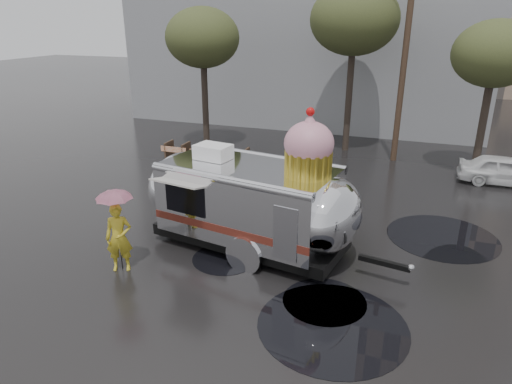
% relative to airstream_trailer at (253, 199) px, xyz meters
% --- Properties ---
extents(ground, '(120.00, 120.00, 0.00)m').
position_rel_airstream_trailer_xyz_m(ground, '(0.77, -3.28, -1.57)').
color(ground, black).
rests_on(ground, ground).
extents(puddles, '(8.95, 8.95, 0.01)m').
position_rel_airstream_trailer_xyz_m(puddles, '(2.44, 0.24, -1.56)').
color(puddles, black).
rests_on(puddles, ground).
extents(grey_building, '(22.00, 12.00, 13.00)m').
position_rel_airstream_trailer_xyz_m(grey_building, '(-3.23, 20.72, 4.93)').
color(grey_building, slate).
rests_on(grey_building, ground).
extents(utility_pole, '(1.60, 0.28, 9.00)m').
position_rel_airstream_trailer_xyz_m(utility_pole, '(3.27, 10.72, 3.05)').
color(utility_pole, '#473323').
rests_on(utility_pole, ground).
extents(tree_left, '(3.64, 3.64, 6.95)m').
position_rel_airstream_trailer_xyz_m(tree_left, '(-6.23, 9.72, 3.92)').
color(tree_left, '#382D26').
rests_on(tree_left, ground).
extents(tree_mid, '(4.20, 4.20, 8.03)m').
position_rel_airstream_trailer_xyz_m(tree_mid, '(0.77, 11.72, 4.77)').
color(tree_mid, '#382D26').
rests_on(tree_mid, ground).
extents(tree_right, '(3.36, 3.36, 6.42)m').
position_rel_airstream_trailer_xyz_m(tree_right, '(6.77, 9.72, 3.49)').
color(tree_right, '#382D26').
rests_on(tree_right, ground).
extents(barricade_row, '(4.30, 0.80, 1.00)m').
position_rel_airstream_trailer_xyz_m(barricade_row, '(-4.78, 6.68, -1.04)').
color(barricade_row, '#473323').
rests_on(barricade_row, ground).
extents(airstream_trailer, '(8.20, 3.61, 4.46)m').
position_rel_airstream_trailer_xyz_m(airstream_trailer, '(0.00, 0.00, 0.00)').
color(airstream_trailer, silver).
rests_on(airstream_trailer, ground).
extents(person_left, '(0.82, 0.72, 1.92)m').
position_rel_airstream_trailer_xyz_m(person_left, '(-2.92, -2.43, -0.61)').
color(person_left, gold).
rests_on(person_left, ground).
extents(umbrella_pink, '(1.18, 1.18, 2.36)m').
position_rel_airstream_trailer_xyz_m(umbrella_pink, '(-2.92, -2.43, 0.39)').
color(umbrella_pink, pink).
rests_on(umbrella_pink, ground).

